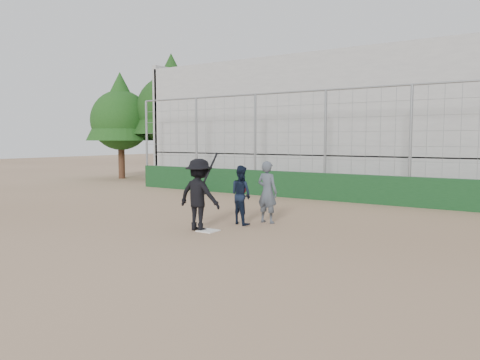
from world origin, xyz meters
The scene contains 10 objects.
ground centered at (0.00, 0.00, 0.00)m, with size 90.00×90.00×0.00m, color brown.
home_plate centered at (0.00, 0.00, 0.01)m, with size 0.44×0.44×0.02m, color white.
backstop centered at (0.00, 7.00, 0.96)m, with size 18.10×0.25×4.04m.
bleachers centered at (0.00, 11.95, 2.92)m, with size 20.25×6.70×6.98m.
tree_left centered at (-11.00, 11.00, 4.39)m, with size 4.48×4.48×7.00m.
tree_right centered at (-13.50, 9.50, 3.76)m, with size 3.84×3.84×6.00m.
batter_at_plate centered at (-0.27, 0.00, 0.88)m, with size 1.15×0.78×1.91m.
catcher_crouched centered at (0.15, 1.22, 0.53)m, with size 0.92×0.83×1.06m.
umpire centered at (0.61, 1.79, 0.75)m, with size 0.60×0.40×1.49m, color #474F5A.
equipment_bag centered at (-5.08, 5.94, 0.15)m, with size 0.73×0.47×0.33m.
Camera 1 is at (6.86, -8.91, 2.23)m, focal length 35.00 mm.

